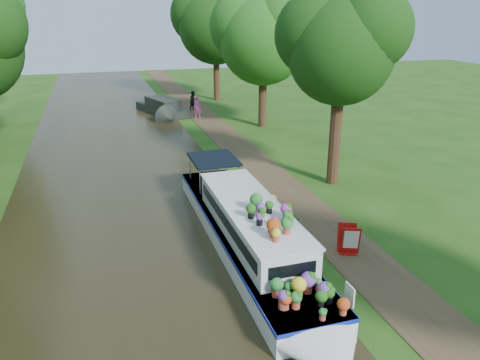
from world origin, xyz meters
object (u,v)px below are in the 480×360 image
second_boat (163,108)px  pedestrian_pink (198,107)px  plant_boat (252,233)px  pedestrian_dark (194,100)px  sandwich_board (349,240)px

second_boat → pedestrian_pink: bearing=-64.7°
plant_boat → pedestrian_dark: size_ratio=8.59×
sandwich_board → plant_boat: bearing=-173.8°
second_boat → pedestrian_dark: size_ratio=4.52×
pedestrian_dark → sandwich_board: bearing=-123.1°
sandwich_board → pedestrian_pink: 22.20m
pedestrian_pink → plant_boat: bearing=-94.7°
second_boat → sandwich_board: bearing=-102.3°
sandwich_board → pedestrian_pink: pedestrian_pink is taller
plant_boat → pedestrian_pink: size_ratio=7.83×
second_boat → pedestrian_pink: size_ratio=4.13×
second_boat → sandwich_board: second_boat is taller
second_boat → plant_boat: bearing=-109.9°
plant_boat → pedestrian_pink: bearing=82.4°
pedestrian_pink → pedestrian_dark: 3.40m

